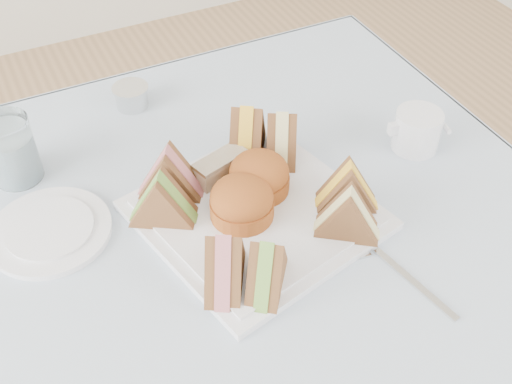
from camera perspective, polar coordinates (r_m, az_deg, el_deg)
name	(u,v)px	position (r m, az deg, el deg)	size (l,w,h in m)	color
tablecloth	(227,281)	(0.83, -2.60, -7.88)	(1.02, 1.02, 0.01)	silver
serving_plate	(256,215)	(0.89, 0.00, -2.05)	(0.29, 0.29, 0.01)	white
sandwich_fl_a	(225,259)	(0.77, -2.82, -5.94)	(0.09, 0.04, 0.08)	brown
sandwich_fl_b	(267,264)	(0.77, 0.97, -6.39)	(0.09, 0.04, 0.08)	brown
sandwich_fr_a	(348,185)	(0.88, 8.19, 0.61)	(0.09, 0.04, 0.08)	brown
sandwich_fr_b	(348,212)	(0.84, 8.20, -1.75)	(0.09, 0.04, 0.08)	brown
sandwich_bl_a	(162,197)	(0.86, -8.39, -0.47)	(0.09, 0.04, 0.08)	brown
sandwich_bl_b	(169,171)	(0.89, -7.72, 1.83)	(0.09, 0.04, 0.08)	brown
sandwich_br_a	(282,135)	(0.95, 2.30, 5.12)	(0.09, 0.04, 0.08)	brown
sandwich_br_b	(247,131)	(0.95, -0.79, 5.47)	(0.10, 0.05, 0.09)	brown
scone_left	(242,201)	(0.86, -1.27, -0.82)	(0.09, 0.09, 0.06)	#A34419
scone_right	(259,175)	(0.90, 0.28, 1.48)	(0.09, 0.09, 0.06)	#A34419
pastry_slice	(221,168)	(0.92, -3.16, 2.18)	(0.08, 0.03, 0.04)	tan
side_plate	(50,231)	(0.91, -17.83, -3.32)	(0.17, 0.17, 0.01)	white
water_glass	(11,150)	(0.99, -20.94, 3.53)	(0.07, 0.07, 0.10)	white
tea_strainer	(132,98)	(1.10, -11.00, 8.24)	(0.06, 0.06, 0.03)	silver
knife	(334,203)	(0.92, 6.94, -1.02)	(0.02, 0.21, 0.00)	silver
fork	(405,275)	(0.85, 13.14, -7.23)	(0.01, 0.17, 0.00)	silver
creamer_jug	(417,131)	(1.02, 14.11, 5.32)	(0.07, 0.07, 0.06)	white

